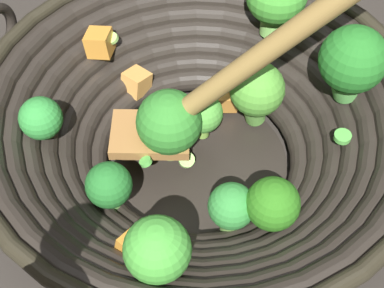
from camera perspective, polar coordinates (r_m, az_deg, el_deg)
ground_plane at (r=0.55m, az=0.66°, el=-2.31°), size 4.00×4.00×0.00m
wok at (r=0.50m, az=0.99°, el=2.09°), size 0.41×0.39×0.29m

